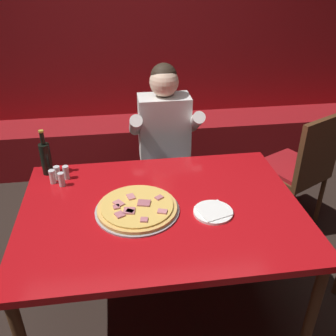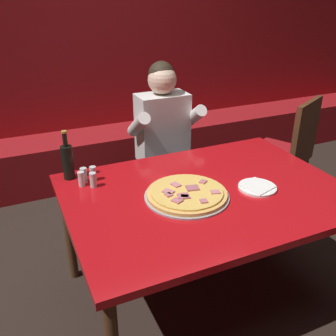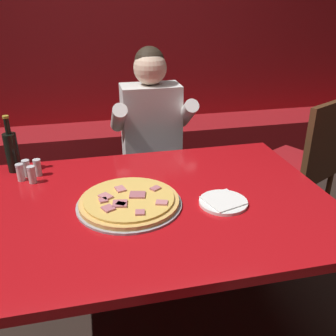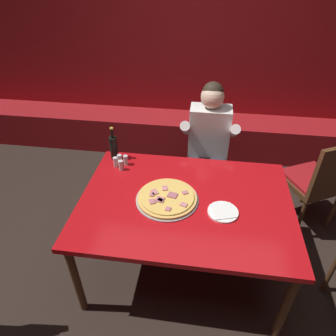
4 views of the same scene
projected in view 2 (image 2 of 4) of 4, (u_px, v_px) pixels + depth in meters
ground_plane at (202, 293)px, 2.37m from camera, size 24.00×24.00×0.00m
booth_wall_panel at (100, 76)px, 3.75m from camera, size 6.80×0.16×1.90m
booth_bench at (114, 153)px, 3.80m from camera, size 6.46×0.48×0.46m
main_dining_table at (207, 201)px, 2.07m from camera, size 1.52×1.10×0.74m
pizza at (187, 194)px, 1.98m from camera, size 0.45×0.45×0.05m
plate_white_paper at (257, 187)px, 2.06m from camera, size 0.21×0.21×0.02m
beer_bottle at (68, 161)px, 2.13m from camera, size 0.07×0.07×0.29m
shaker_parmesan at (84, 176)px, 2.12m from camera, size 0.04×0.04×0.09m
shaker_oregano at (93, 174)px, 2.14m from camera, size 0.04×0.04×0.09m
shaker_black_pepper at (81, 180)px, 2.08m from camera, size 0.04×0.04×0.09m
shaker_red_pepper_flakes at (93, 181)px, 2.07m from camera, size 0.04×0.04×0.09m
diner_seated_blue_shirt at (167, 140)px, 2.81m from camera, size 0.53×0.53×1.27m
dining_chair_near_left at (288, 147)px, 3.07m from camera, size 0.59×0.59×0.97m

